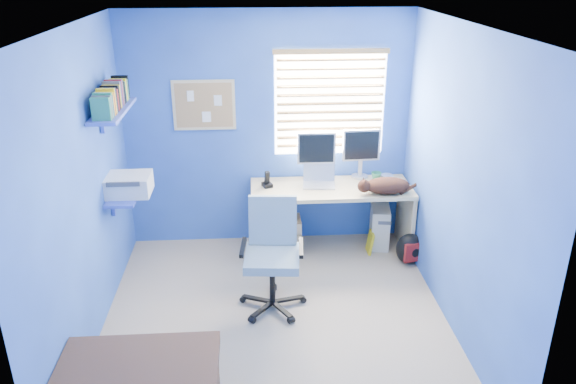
{
  "coord_description": "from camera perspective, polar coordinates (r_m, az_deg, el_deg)",
  "views": [
    {
      "loc": [
        -0.18,
        -4.11,
        2.95
      ],
      "look_at": [
        0.15,
        0.65,
        0.95
      ],
      "focal_mm": 35.0,
      "sensor_mm": 36.0,
      "label": 1
    }
  ],
  "objects": [
    {
      "name": "mug",
      "position": [
        6.05,
        8.96,
        1.53
      ],
      "size": [
        0.1,
        0.09,
        0.1
      ],
      "primitive_type": "imported",
      "color": "#287955",
      "rests_on": "desk"
    },
    {
      "name": "wall_left",
      "position": [
        4.64,
        -20.19,
        -0.22
      ],
      "size": [
        0.01,
        3.2,
        2.5
      ],
      "primitive_type": "cube",
      "color": "#2A4AA4",
      "rests_on": "ground"
    },
    {
      "name": "yellow_book",
      "position": [
        6.12,
        8.34,
        -5.07
      ],
      "size": [
        0.03,
        0.17,
        0.24
      ],
      "primitive_type": "cube",
      "color": "yellow",
      "rests_on": "floor"
    },
    {
      "name": "desk",
      "position": [
        6.01,
        4.31,
        -2.75
      ],
      "size": [
        1.67,
        0.65,
        0.74
      ],
      "primitive_type": "cube",
      "color": "tan",
      "rests_on": "floor"
    },
    {
      "name": "phone",
      "position": [
        5.82,
        -2.14,
        1.32
      ],
      "size": [
        0.12,
        0.13,
        0.17
      ],
      "primitive_type": "cube",
      "rotation": [
        0.0,
        0.0,
        0.34
      ],
      "color": "black",
      "rests_on": "desk"
    },
    {
      "name": "backpack",
      "position": [
        5.96,
        12.24,
        -5.64
      ],
      "size": [
        0.33,
        0.28,
        0.33
      ],
      "primitive_type": "ellipsoid",
      "rotation": [
        0.0,
        0.0,
        0.23
      ],
      "color": "black",
      "rests_on": "floor"
    },
    {
      "name": "wall_right",
      "position": [
        4.75,
        17.02,
        0.75
      ],
      "size": [
        0.01,
        3.2,
        2.5
      ],
      "primitive_type": "cube",
      "color": "#2A4AA4",
      "rests_on": "ground"
    },
    {
      "name": "floor",
      "position": [
        5.06,
        -1.22,
        -12.91
      ],
      "size": [
        3.0,
        3.2,
        0.0
      ],
      "primitive_type": "cube",
      "color": "tan",
      "rests_on": "ground"
    },
    {
      "name": "office_chair",
      "position": [
        5.07,
        -1.59,
        -7.8
      ],
      "size": [
        0.63,
        0.63,
        1.0
      ],
      "color": "black",
      "rests_on": "floor"
    },
    {
      "name": "wall_front",
      "position": [
        3.04,
        0.09,
        -11.29
      ],
      "size": [
        3.0,
        0.01,
        2.5
      ],
      "primitive_type": "cube",
      "color": "#2A4AA4",
      "rests_on": "ground"
    },
    {
      "name": "drawer_boxes",
      "position": [
        6.02,
        -0.39,
        -4.42
      ],
      "size": [
        0.35,
        0.28,
        0.41
      ],
      "primitive_type": "cube",
      "color": "tan",
      "rests_on": "floor"
    },
    {
      "name": "cd_spindle",
      "position": [
        6.08,
        10.02,
        1.42
      ],
      "size": [
        0.13,
        0.13,
        0.07
      ],
      "primitive_type": "cylinder",
      "color": "silver",
      "rests_on": "desk"
    },
    {
      "name": "monitor_left",
      "position": [
        5.92,
        2.86,
        3.59
      ],
      "size": [
        0.4,
        0.13,
        0.54
      ],
      "primitive_type": "cube",
      "rotation": [
        0.0,
        0.0,
        -0.02
      ],
      "color": "silver",
      "rests_on": "desk"
    },
    {
      "name": "wall_shelves",
      "position": [
        5.22,
        -16.82,
        4.89
      ],
      "size": [
        0.42,
        0.9,
        1.05
      ],
      "color": "#4055C9",
      "rests_on": "ground"
    },
    {
      "name": "cat",
      "position": [
        5.74,
        10.04,
        0.64
      ],
      "size": [
        0.49,
        0.29,
        0.17
      ],
      "primitive_type": "ellipsoid",
      "rotation": [
        0.0,
        0.0,
        0.11
      ],
      "color": "black",
      "rests_on": "desk"
    },
    {
      "name": "ceiling",
      "position": [
        4.14,
        -1.52,
        16.5
      ],
      "size": [
        3.0,
        3.2,
        0.0
      ],
      "primitive_type": "cube",
      "color": "white",
      "rests_on": "wall_back"
    },
    {
      "name": "laptop",
      "position": [
        5.85,
        3.18,
        1.65
      ],
      "size": [
        0.36,
        0.29,
        0.22
      ],
      "primitive_type": "cube",
      "rotation": [
        0.0,
        0.0,
        -0.11
      ],
      "color": "silver",
      "rests_on": "desk"
    },
    {
      "name": "wall_back",
      "position": [
        5.96,
        -2.08,
        6.15
      ],
      "size": [
        3.0,
        0.01,
        2.5
      ],
      "primitive_type": "cube",
      "color": "#2A4AA4",
      "rests_on": "ground"
    },
    {
      "name": "window_blinds",
      "position": [
        5.91,
        4.28,
        8.97
      ],
      "size": [
        1.15,
        0.05,
        1.1
      ],
      "color": "white",
      "rests_on": "ground"
    },
    {
      "name": "tower_pc",
      "position": [
        6.28,
        9.28,
        -3.31
      ],
      "size": [
        0.25,
        0.46,
        0.45
      ],
      "primitive_type": "cube",
      "rotation": [
        0.0,
        0.0,
        -0.15
      ],
      "color": "beige",
      "rests_on": "floor"
    },
    {
      "name": "corkboard",
      "position": [
        5.88,
        -8.53,
        8.71
      ],
      "size": [
        0.64,
        0.02,
        0.52
      ],
      "color": "tan",
      "rests_on": "ground"
    },
    {
      "name": "monitor_right",
      "position": [
        6.06,
        7.4,
        3.89
      ],
      "size": [
        0.41,
        0.14,
        0.54
      ],
      "primitive_type": "cube",
      "rotation": [
        0.0,
        0.0,
        0.05
      ],
      "color": "silver",
      "rests_on": "desk"
    }
  ]
}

